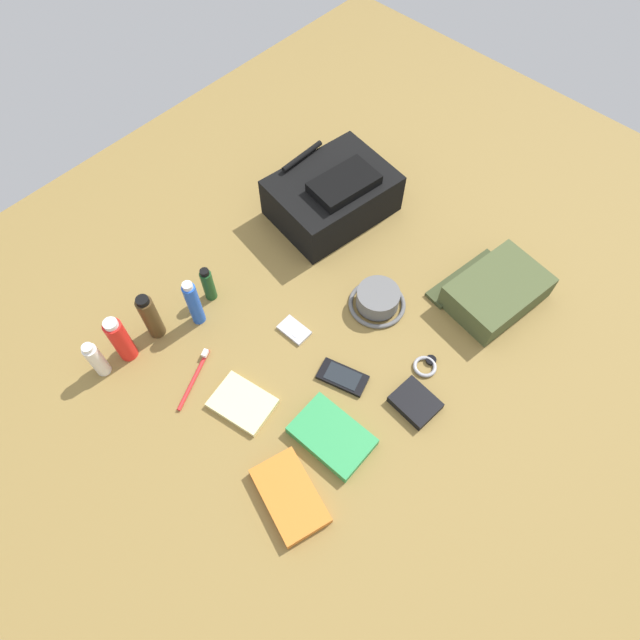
# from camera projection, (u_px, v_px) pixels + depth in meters

# --- Properties ---
(ground_plane) EXTENTS (2.64, 2.02, 0.02)m
(ground_plane) POSITION_uv_depth(u_px,v_px,m) (320.00, 330.00, 1.50)
(ground_plane) COLOR olive
(ground_plane) RESTS_ON ground
(backpack) EXTENTS (0.38, 0.31, 0.16)m
(backpack) POSITION_uv_depth(u_px,v_px,m) (332.00, 195.00, 1.65)
(backpack) COLOR black
(backpack) RESTS_ON ground_plane
(toiletry_pouch) EXTENTS (0.29, 0.26, 0.08)m
(toiletry_pouch) POSITION_uv_depth(u_px,v_px,m) (495.00, 291.00, 1.51)
(toiletry_pouch) COLOR #47512D
(toiletry_pouch) RESTS_ON ground_plane
(bucket_hat) EXTENTS (0.16, 0.16, 0.06)m
(bucket_hat) POSITION_uv_depth(u_px,v_px,m) (378.00, 300.00, 1.51)
(bucket_hat) COLOR slate
(bucket_hat) RESTS_ON ground_plane
(toothpaste_tube) EXTENTS (0.04, 0.04, 0.13)m
(toothpaste_tube) POSITION_uv_depth(u_px,v_px,m) (96.00, 359.00, 1.38)
(toothpaste_tube) COLOR white
(toothpaste_tube) RESTS_ON ground_plane
(sunscreen_spray) EXTENTS (0.05, 0.05, 0.16)m
(sunscreen_spray) POSITION_uv_depth(u_px,v_px,m) (120.00, 339.00, 1.39)
(sunscreen_spray) COLOR red
(sunscreen_spray) RESTS_ON ground_plane
(cologne_bottle) EXTENTS (0.04, 0.04, 0.16)m
(cologne_bottle) POSITION_uv_depth(u_px,v_px,m) (151.00, 317.00, 1.42)
(cologne_bottle) COLOR #473319
(cologne_bottle) RESTS_ON ground_plane
(deodorant_spray) EXTENTS (0.04, 0.04, 0.17)m
(deodorant_spray) POSITION_uv_depth(u_px,v_px,m) (194.00, 303.00, 1.44)
(deodorant_spray) COLOR blue
(deodorant_spray) RESTS_ON ground_plane
(shampoo_bottle) EXTENTS (0.03, 0.03, 0.12)m
(shampoo_bottle) POSITION_uv_depth(u_px,v_px,m) (208.00, 284.00, 1.50)
(shampoo_bottle) COLOR #19471E
(shampoo_bottle) RESTS_ON ground_plane
(paperback_novel) EXTENTS (0.17, 0.22, 0.03)m
(paperback_novel) POSITION_uv_depth(u_px,v_px,m) (290.00, 496.00, 1.25)
(paperback_novel) COLOR orange
(paperback_novel) RESTS_ON ground_plane
(travel_guidebook) EXTENTS (0.13, 0.19, 0.03)m
(travel_guidebook) POSITION_uv_depth(u_px,v_px,m) (332.00, 436.00, 1.32)
(travel_guidebook) COLOR #2D934C
(travel_guidebook) RESTS_ON ground_plane
(cell_phone) EXTENTS (0.10, 0.14, 0.01)m
(cell_phone) POSITION_uv_depth(u_px,v_px,m) (343.00, 377.00, 1.41)
(cell_phone) COLOR black
(cell_phone) RESTS_ON ground_plane
(media_player) EXTENTS (0.05, 0.09, 0.01)m
(media_player) POSITION_uv_depth(u_px,v_px,m) (294.00, 330.00, 1.48)
(media_player) COLOR #B7B7BC
(media_player) RESTS_ON ground_plane
(wristwatch) EXTENTS (0.07, 0.06, 0.01)m
(wristwatch) POSITION_uv_depth(u_px,v_px,m) (426.00, 366.00, 1.43)
(wristwatch) COLOR #99999E
(wristwatch) RESTS_ON ground_plane
(toothbrush) EXTENTS (0.17, 0.08, 0.02)m
(toothbrush) POSITION_uv_depth(u_px,v_px,m) (195.00, 376.00, 1.41)
(toothbrush) COLOR red
(toothbrush) RESTS_ON ground_plane
(wallet) EXTENTS (0.10, 0.12, 0.02)m
(wallet) POSITION_uv_depth(u_px,v_px,m) (415.00, 403.00, 1.37)
(wallet) COLOR black
(wallet) RESTS_ON ground_plane
(notepad) EXTENTS (0.14, 0.17, 0.02)m
(notepad) POSITION_uv_depth(u_px,v_px,m) (242.00, 403.00, 1.37)
(notepad) COLOR beige
(notepad) RESTS_ON ground_plane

